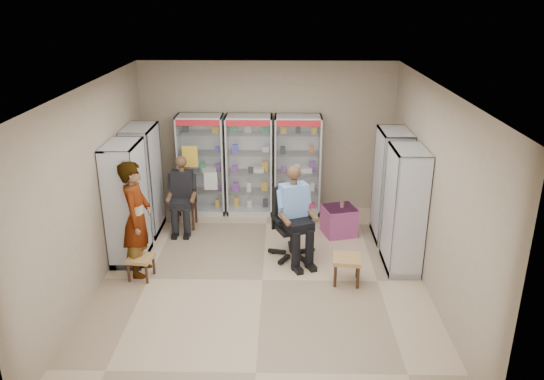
{
  "coord_description": "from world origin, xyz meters",
  "views": [
    {
      "loc": [
        0.29,
        -7.25,
        4.23
      ],
      "look_at": [
        0.14,
        0.7,
        1.24
      ],
      "focal_mm": 35.0,
      "sensor_mm": 36.0,
      "label": 1
    }
  ],
  "objects_px": {
    "cabinet_left_near": "(127,203)",
    "woven_stool_a": "(347,270)",
    "cabinet_back_left": "(202,165)",
    "pink_trunk": "(339,221)",
    "cabinet_right_near": "(404,210)",
    "cabinet_left_far": "(144,180)",
    "cabinet_right_far": "(391,186)",
    "cabinet_back_right": "(297,166)",
    "woven_stool_b": "(141,267)",
    "standing_man": "(137,219)",
    "seated_shopkeeper": "(293,216)",
    "office_chair": "(292,223)",
    "wooden_chair": "(184,203)",
    "cabinet_back_mid": "(249,165)"
  },
  "relations": [
    {
      "from": "seated_shopkeeper",
      "to": "woven_stool_b",
      "type": "distance_m",
      "value": 2.55
    },
    {
      "from": "cabinet_right_far",
      "to": "cabinet_right_near",
      "type": "bearing_deg",
      "value": -180.0
    },
    {
      "from": "cabinet_right_far",
      "to": "cabinet_back_right",
      "type": "bearing_deg",
      "value": 55.27
    },
    {
      "from": "cabinet_back_right",
      "to": "cabinet_back_mid",
      "type": "bearing_deg",
      "value": 180.0
    },
    {
      "from": "woven_stool_a",
      "to": "woven_stool_b",
      "type": "relative_size",
      "value": 1.16
    },
    {
      "from": "wooden_chair",
      "to": "cabinet_left_far",
      "type": "bearing_deg",
      "value": -163.61
    },
    {
      "from": "cabinet_left_far",
      "to": "standing_man",
      "type": "xyz_separation_m",
      "value": [
        0.28,
        -1.58,
        -0.07
      ]
    },
    {
      "from": "pink_trunk",
      "to": "standing_man",
      "type": "distance_m",
      "value": 3.68
    },
    {
      "from": "cabinet_back_mid",
      "to": "seated_shopkeeper",
      "type": "height_order",
      "value": "cabinet_back_mid"
    },
    {
      "from": "cabinet_right_far",
      "to": "woven_stool_a",
      "type": "distance_m",
      "value": 2.03
    },
    {
      "from": "cabinet_back_right",
      "to": "standing_man",
      "type": "height_order",
      "value": "cabinet_back_right"
    },
    {
      "from": "cabinet_left_far",
      "to": "cabinet_left_near",
      "type": "relative_size",
      "value": 1.0
    },
    {
      "from": "cabinet_back_right",
      "to": "cabinet_right_far",
      "type": "bearing_deg",
      "value": -34.73
    },
    {
      "from": "wooden_chair",
      "to": "seated_shopkeeper",
      "type": "height_order",
      "value": "seated_shopkeeper"
    },
    {
      "from": "cabinet_left_far",
      "to": "cabinet_back_mid",
      "type": "bearing_deg",
      "value": 116.32
    },
    {
      "from": "cabinet_back_right",
      "to": "pink_trunk",
      "type": "xyz_separation_m",
      "value": [
        0.75,
        -1.02,
        -0.73
      ]
    },
    {
      "from": "cabinet_back_right",
      "to": "pink_trunk",
      "type": "distance_m",
      "value": 1.46
    },
    {
      "from": "cabinet_left_far",
      "to": "woven_stool_a",
      "type": "relative_size",
      "value": 4.71
    },
    {
      "from": "cabinet_back_mid",
      "to": "seated_shopkeeper",
      "type": "bearing_deg",
      "value": -67.16
    },
    {
      "from": "cabinet_right_far",
      "to": "wooden_chair",
      "type": "xyz_separation_m",
      "value": [
        -3.78,
        0.4,
        -0.53
      ]
    },
    {
      "from": "cabinet_back_mid",
      "to": "cabinet_back_left",
      "type": "bearing_deg",
      "value": 180.0
    },
    {
      "from": "woven_stool_b",
      "to": "standing_man",
      "type": "height_order",
      "value": "standing_man"
    },
    {
      "from": "seated_shopkeeper",
      "to": "cabinet_left_near",
      "type": "bearing_deg",
      "value": 158.75
    },
    {
      "from": "cabinet_left_far",
      "to": "cabinet_back_left",
      "type": "bearing_deg",
      "value": 135.0
    },
    {
      "from": "cabinet_back_right",
      "to": "standing_man",
      "type": "distance_m",
      "value": 3.58
    },
    {
      "from": "pink_trunk",
      "to": "woven_stool_b",
      "type": "height_order",
      "value": "pink_trunk"
    },
    {
      "from": "cabinet_back_mid",
      "to": "cabinet_left_far",
      "type": "distance_m",
      "value": 2.1
    },
    {
      "from": "cabinet_back_left",
      "to": "pink_trunk",
      "type": "xyz_separation_m",
      "value": [
        2.65,
        -1.02,
        -0.73
      ]
    },
    {
      "from": "cabinet_right_far",
      "to": "cabinet_left_near",
      "type": "xyz_separation_m",
      "value": [
        -4.46,
        -0.9,
        0.0
      ]
    },
    {
      "from": "wooden_chair",
      "to": "cabinet_right_far",
      "type": "bearing_deg",
      "value": -6.04
    },
    {
      "from": "cabinet_back_right",
      "to": "cabinet_right_far",
      "type": "height_order",
      "value": "same"
    },
    {
      "from": "cabinet_back_right",
      "to": "cabinet_left_far",
      "type": "bearing_deg",
      "value": -161.81
    },
    {
      "from": "cabinet_back_right",
      "to": "woven_stool_a",
      "type": "distance_m",
      "value": 2.95
    },
    {
      "from": "cabinet_back_right",
      "to": "office_chair",
      "type": "relative_size",
      "value": 1.66
    },
    {
      "from": "cabinet_left_near",
      "to": "woven_stool_a",
      "type": "distance_m",
      "value": 3.69
    },
    {
      "from": "cabinet_left_far",
      "to": "wooden_chair",
      "type": "relative_size",
      "value": 2.13
    },
    {
      "from": "cabinet_back_left",
      "to": "cabinet_back_right",
      "type": "relative_size",
      "value": 1.0
    },
    {
      "from": "cabinet_left_near",
      "to": "office_chair",
      "type": "bearing_deg",
      "value": 92.55
    },
    {
      "from": "woven_stool_a",
      "to": "office_chair",
      "type": "bearing_deg",
      "value": 134.26
    },
    {
      "from": "cabinet_back_right",
      "to": "cabinet_left_far",
      "type": "relative_size",
      "value": 1.0
    },
    {
      "from": "cabinet_right_far",
      "to": "standing_man",
      "type": "relative_size",
      "value": 1.07
    },
    {
      "from": "cabinet_right_near",
      "to": "cabinet_left_far",
      "type": "height_order",
      "value": "same"
    },
    {
      "from": "seated_shopkeeper",
      "to": "standing_man",
      "type": "xyz_separation_m",
      "value": [
        -2.43,
        -0.55,
        0.16
      ]
    },
    {
      "from": "seated_shopkeeper",
      "to": "standing_man",
      "type": "bearing_deg",
      "value": 169.94
    },
    {
      "from": "cabinet_back_left",
      "to": "cabinet_back_right",
      "type": "bearing_deg",
      "value": 0.0
    },
    {
      "from": "cabinet_back_left",
      "to": "pink_trunk",
      "type": "relative_size",
      "value": 3.63
    },
    {
      "from": "cabinet_back_left",
      "to": "woven_stool_a",
      "type": "bearing_deg",
      "value": -46.67
    },
    {
      "from": "cabinet_right_far",
      "to": "wooden_chair",
      "type": "height_order",
      "value": "cabinet_right_far"
    },
    {
      "from": "cabinet_left_near",
      "to": "wooden_chair",
      "type": "height_order",
      "value": "cabinet_left_near"
    },
    {
      "from": "cabinet_back_right",
      "to": "cabinet_left_far",
      "type": "distance_m",
      "value": 2.98
    }
  ]
}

